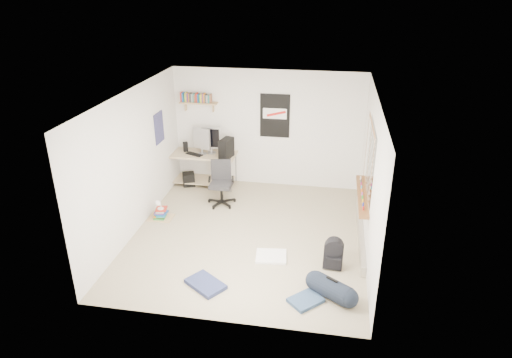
% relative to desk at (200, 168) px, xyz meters
% --- Properties ---
extents(floor, '(4.00, 4.50, 0.01)m').
position_rel_desk_xyz_m(floor, '(1.45, -1.97, -0.37)').
color(floor, gray).
rests_on(floor, ground).
extents(ceiling, '(4.00, 4.50, 0.01)m').
position_rel_desk_xyz_m(ceiling, '(1.45, -1.97, 2.14)').
color(ceiling, white).
rests_on(ceiling, ground).
extents(back_wall, '(4.00, 0.01, 2.50)m').
position_rel_desk_xyz_m(back_wall, '(1.45, 0.28, 0.89)').
color(back_wall, silver).
rests_on(back_wall, ground).
extents(left_wall, '(0.01, 4.50, 2.50)m').
position_rel_desk_xyz_m(left_wall, '(-0.56, -1.97, 0.89)').
color(left_wall, silver).
rests_on(left_wall, ground).
extents(right_wall, '(0.01, 4.50, 2.50)m').
position_rel_desk_xyz_m(right_wall, '(3.45, -1.97, 0.89)').
color(right_wall, silver).
rests_on(right_wall, ground).
extents(desk, '(1.62, 0.73, 0.74)m').
position_rel_desk_xyz_m(desk, '(0.00, 0.00, 0.00)').
color(desk, tan).
rests_on(desk, floor).
extents(monitor_left, '(0.42, 0.23, 0.45)m').
position_rel_desk_xyz_m(monitor_left, '(0.10, -0.08, 0.60)').
color(monitor_left, '#A4A3A8').
rests_on(monitor_left, desk).
extents(monitor_right, '(0.41, 0.12, 0.45)m').
position_rel_desk_xyz_m(monitor_right, '(0.28, 0.01, 0.60)').
color(monitor_right, '#A5A5AA').
rests_on(monitor_right, desk).
extents(pc_tower, '(0.27, 0.42, 0.41)m').
position_rel_desk_xyz_m(pc_tower, '(0.66, -0.20, 0.57)').
color(pc_tower, black).
rests_on(pc_tower, desk).
extents(keyboard, '(0.41, 0.28, 0.02)m').
position_rel_desk_xyz_m(keyboard, '(-0.06, -0.15, 0.38)').
color(keyboard, black).
rests_on(keyboard, desk).
extents(speaker_left, '(0.13, 0.13, 0.20)m').
position_rel_desk_xyz_m(speaker_left, '(-0.30, 0.03, 0.47)').
color(speaker_left, black).
rests_on(speaker_left, desk).
extents(speaker_right, '(0.10, 0.10, 0.16)m').
position_rel_desk_xyz_m(speaker_right, '(0.64, -0.29, 0.45)').
color(speaker_right, black).
rests_on(speaker_right, desk).
extents(office_chair, '(0.69, 0.69, 0.89)m').
position_rel_desk_xyz_m(office_chair, '(0.70, -0.88, 0.12)').
color(office_chair, '#272629').
rests_on(office_chair, floor).
extents(wall_shelf, '(0.80, 0.22, 0.24)m').
position_rel_desk_xyz_m(wall_shelf, '(-0.00, 0.17, 1.42)').
color(wall_shelf, tan).
rests_on(wall_shelf, back_wall).
extents(poster_back_wall, '(0.62, 0.03, 0.92)m').
position_rel_desk_xyz_m(poster_back_wall, '(1.60, 0.26, 1.19)').
color(poster_back_wall, black).
rests_on(poster_back_wall, back_wall).
extents(poster_left_wall, '(0.02, 0.42, 0.60)m').
position_rel_desk_xyz_m(poster_left_wall, '(-0.54, -0.77, 1.14)').
color(poster_left_wall, navy).
rests_on(poster_left_wall, left_wall).
extents(window, '(0.10, 1.50, 1.26)m').
position_rel_desk_xyz_m(window, '(3.40, -1.67, 1.08)').
color(window, brown).
rests_on(window, right_wall).
extents(baseboard_heater, '(0.08, 2.50, 0.18)m').
position_rel_desk_xyz_m(baseboard_heater, '(3.40, -1.67, -0.28)').
color(baseboard_heater, '#B7B2A8').
rests_on(baseboard_heater, floor).
extents(backpack, '(0.31, 0.26, 0.39)m').
position_rel_desk_xyz_m(backpack, '(2.94, -2.71, -0.16)').
color(backpack, black).
rests_on(backpack, floor).
extents(duffel_bag, '(0.41, 0.41, 0.57)m').
position_rel_desk_xyz_m(duffel_bag, '(2.93, -3.47, -0.22)').
color(duffel_bag, black).
rests_on(duffel_bag, floor).
extents(tshirt, '(0.53, 0.46, 0.04)m').
position_rel_desk_xyz_m(tshirt, '(1.95, -2.62, -0.34)').
color(tshirt, white).
rests_on(tshirt, floor).
extents(jeans_a, '(0.68, 0.64, 0.06)m').
position_rel_desk_xyz_m(jeans_a, '(1.10, -3.52, -0.33)').
color(jeans_a, navy).
rests_on(jeans_a, floor).
extents(jeans_b, '(0.55, 0.55, 0.06)m').
position_rel_desk_xyz_m(jeans_b, '(2.58, -3.63, -0.34)').
color(jeans_b, navy).
rests_on(jeans_b, floor).
extents(book_stack, '(0.57, 0.52, 0.31)m').
position_rel_desk_xyz_m(book_stack, '(-0.30, -1.65, -0.21)').
color(book_stack, brown).
rests_on(book_stack, floor).
extents(desk_lamp, '(0.17, 0.22, 0.20)m').
position_rel_desk_xyz_m(desk_lamp, '(-0.28, -1.67, 0.02)').
color(desk_lamp, white).
rests_on(desk_lamp, book_stack).
extents(subwoofer, '(0.33, 0.33, 0.28)m').
position_rel_desk_xyz_m(subwoofer, '(-0.23, -0.13, -0.22)').
color(subwoofer, black).
rests_on(subwoofer, floor).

